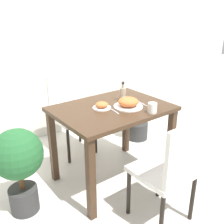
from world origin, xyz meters
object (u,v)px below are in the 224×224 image
Objects in this scene: chair_near at (171,168)px; chair_far at (70,110)px; sauce_bottle at (123,94)px; side_plate at (102,106)px; drink_cup at (152,108)px; potted_plant_right at (138,115)px; potted_plant_left at (18,162)px; food_plate at (128,103)px.

chair_near is 1.51m from chair_far.
chair_far is 4.60× the size of sauce_bottle.
side_plate is at bearing -171.19° from sauce_bottle.
sauce_bottle reaches higher than chair_far.
chair_far reaches higher than drink_cup.
sauce_bottle is 0.91m from potted_plant_right.
chair_near is at bearing -116.45° from drink_cup.
side_plate reaches higher than potted_plant_left.
drink_cup is (0.21, -1.10, 0.31)m from chair_far.
food_plate reaches higher than side_plate.
food_plate is at bearing -113.45° from sauce_bottle.
chair_near is 5.45× the size of side_plate.
chair_far is at bearing 161.48° from potted_plant_right.
food_plate is at bearing -80.79° from chair_far.
chair_far is 0.89m from potted_plant_right.
potted_plant_left is at bearing 178.82° from sauce_bottle.
potted_plant_left is at bearing 158.47° from drink_cup.
potted_plant_right is at bearing 13.57° from potted_plant_left.
chair_far is 0.80m from side_plate.
chair_near is at bearing -44.18° from potted_plant_left.
chair_far is at bearing 101.06° from drink_cup.
sauce_bottle reaches higher than potted_plant_left.
chair_near is at bearing -104.08° from sauce_bottle.
chair_far is at bearing 84.66° from side_plate.
sauce_bottle is at bearing 66.55° from food_plate.
chair_near is at bearing -101.52° from food_plate.
potted_plant_left is at bearing -166.43° from potted_plant_right.
side_plate is (-0.21, 0.12, -0.01)m from food_plate.
sauce_bottle is 0.26× the size of potted_plant_left.
potted_plant_left is (-0.84, -0.68, -0.03)m from chair_far.
food_plate is 0.18m from sauce_bottle.
food_plate is (0.13, 0.64, 0.30)m from chair_near.
potted_plant_left is at bearing -141.05° from chair_far.
drink_cup is at bearing -89.66° from sauce_bottle.
side_plate is 0.27× the size of potted_plant_right.
drink_cup is 0.46× the size of sauce_bottle.
potted_plant_left is at bearing -44.18° from chair_near.
potted_plant_right is (0.82, 1.23, -0.18)m from chair_near.
drink_cup is at bearing -126.83° from potted_plant_right.
chair_near and chair_far have the same top height.
food_plate is 0.43× the size of potted_plant_right.
sauce_bottle is (0.21, -0.70, 0.34)m from chair_far.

